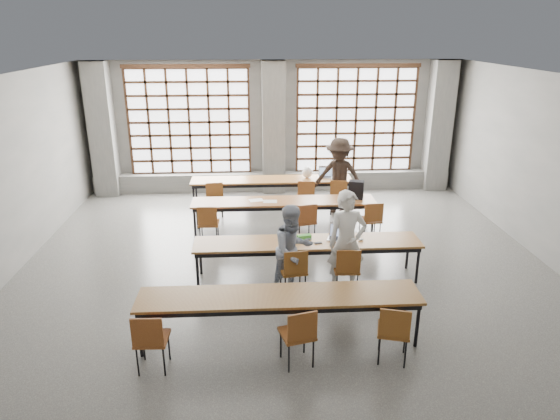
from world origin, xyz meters
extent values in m
plane|color=#4E4E4B|center=(0.00, 0.00, 0.00)|extent=(11.00, 11.00, 0.00)
plane|color=silver|center=(0.00, 0.00, 3.50)|extent=(11.00, 11.00, 0.00)
plane|color=#61615F|center=(0.00, 5.50, 1.75)|extent=(10.00, 0.00, 10.00)
cube|color=#5D5D5A|center=(-4.50, 5.22, 1.75)|extent=(0.60, 0.55, 3.50)
cube|color=#5D5D5A|center=(0.00, 5.22, 1.75)|extent=(0.60, 0.55, 3.50)
cube|color=#5D5D5A|center=(4.50, 5.22, 1.75)|extent=(0.60, 0.55, 3.50)
cube|color=white|center=(-2.25, 5.48, 1.90)|extent=(3.20, 0.02, 2.80)
cube|color=black|center=(-2.25, 5.40, 1.90)|extent=(3.20, 0.05, 2.80)
cube|color=black|center=(-2.25, 5.40, 0.45)|extent=(3.32, 0.07, 0.10)
cube|color=black|center=(-2.25, 5.40, 3.35)|extent=(3.32, 0.07, 0.10)
cube|color=white|center=(2.25, 5.48, 1.90)|extent=(3.20, 0.02, 2.80)
cube|color=black|center=(2.25, 5.40, 1.90)|extent=(3.20, 0.05, 2.80)
cube|color=black|center=(2.25, 5.40, 0.45)|extent=(3.32, 0.07, 0.10)
cube|color=black|center=(2.25, 5.40, 3.35)|extent=(3.32, 0.07, 0.10)
cube|color=#5D5D5A|center=(0.00, 5.30, 0.25)|extent=(9.80, 0.35, 0.50)
cube|color=brown|center=(-0.11, 3.91, 0.71)|extent=(4.00, 0.70, 0.04)
cube|color=black|center=(-0.11, 3.91, 0.65)|extent=(3.90, 0.64, 0.08)
cylinder|color=black|center=(-2.03, 3.62, 0.34)|extent=(0.05, 0.05, 0.69)
cylinder|color=black|center=(-2.03, 4.20, 0.34)|extent=(0.05, 0.05, 0.69)
cylinder|color=black|center=(1.81, 3.62, 0.34)|extent=(0.05, 0.05, 0.69)
cylinder|color=black|center=(1.81, 4.20, 0.34)|extent=(0.05, 0.05, 0.69)
cube|color=brown|center=(0.08, 2.24, 0.71)|extent=(4.00, 0.70, 0.04)
cube|color=black|center=(0.08, 2.24, 0.65)|extent=(3.90, 0.64, 0.08)
cylinder|color=black|center=(-1.84, 1.95, 0.34)|extent=(0.05, 0.05, 0.69)
cylinder|color=black|center=(-1.84, 2.53, 0.34)|extent=(0.05, 0.05, 0.69)
cylinder|color=black|center=(2.00, 1.95, 0.34)|extent=(0.05, 0.05, 0.69)
cylinder|color=black|center=(2.00, 2.53, 0.34)|extent=(0.05, 0.05, 0.69)
cube|color=brown|center=(0.35, -0.01, 0.71)|extent=(4.00, 0.70, 0.04)
cube|color=black|center=(0.35, -0.01, 0.65)|extent=(3.90, 0.64, 0.08)
cylinder|color=black|center=(-1.57, -0.30, 0.34)|extent=(0.05, 0.05, 0.69)
cylinder|color=black|center=(-1.57, 0.28, 0.34)|extent=(0.05, 0.05, 0.69)
cylinder|color=black|center=(2.27, -0.30, 0.34)|extent=(0.05, 0.05, 0.69)
cylinder|color=black|center=(2.27, 0.28, 0.34)|extent=(0.05, 0.05, 0.69)
cube|color=brown|center=(-0.26, -1.85, 0.71)|extent=(4.00, 0.70, 0.04)
cube|color=black|center=(-0.26, -1.85, 0.65)|extent=(3.90, 0.64, 0.08)
cylinder|color=black|center=(-2.18, -2.14, 0.34)|extent=(0.05, 0.05, 0.69)
cylinder|color=black|center=(-2.18, -1.56, 0.34)|extent=(0.05, 0.05, 0.69)
cylinder|color=black|center=(1.66, -2.14, 0.34)|extent=(0.05, 0.05, 0.69)
cylinder|color=black|center=(1.66, -1.56, 0.34)|extent=(0.05, 0.05, 0.69)
cube|color=maroon|center=(-1.51, 3.36, 0.45)|extent=(0.47, 0.47, 0.04)
cube|color=maroon|center=(-1.49, 3.16, 0.68)|extent=(0.40, 0.08, 0.40)
cylinder|color=black|center=(-1.51, 3.36, 0.23)|extent=(0.02, 0.02, 0.45)
cube|color=brown|center=(0.69, 3.36, 0.45)|extent=(0.45, 0.45, 0.04)
cube|color=brown|center=(0.67, 3.16, 0.68)|extent=(0.40, 0.06, 0.40)
cylinder|color=black|center=(0.69, 3.36, 0.23)|extent=(0.02, 0.02, 0.45)
cube|color=brown|center=(1.49, 3.36, 0.45)|extent=(0.50, 0.50, 0.04)
cube|color=brown|center=(1.45, 3.16, 0.68)|extent=(0.40, 0.11, 0.40)
cylinder|color=black|center=(1.49, 3.36, 0.23)|extent=(0.02, 0.02, 0.45)
cube|color=brown|center=(-1.52, 1.69, 0.45)|extent=(0.43, 0.43, 0.04)
cube|color=brown|center=(-1.53, 1.49, 0.68)|extent=(0.40, 0.04, 0.40)
cylinder|color=black|center=(-1.52, 1.69, 0.23)|extent=(0.02, 0.02, 0.45)
cube|color=brown|center=(0.48, 1.69, 0.45)|extent=(0.51, 0.51, 0.04)
cube|color=brown|center=(0.52, 1.49, 0.68)|extent=(0.40, 0.12, 0.40)
cylinder|color=black|center=(0.48, 1.69, 0.23)|extent=(0.02, 0.02, 0.45)
cube|color=brown|center=(1.88, 1.69, 0.45)|extent=(0.46, 0.46, 0.04)
cube|color=brown|center=(1.89, 1.49, 0.68)|extent=(0.40, 0.07, 0.40)
cylinder|color=black|center=(1.88, 1.69, 0.23)|extent=(0.02, 0.02, 0.45)
cube|color=brown|center=(0.05, -0.56, 0.45)|extent=(0.48, 0.48, 0.04)
cube|color=brown|center=(0.08, -0.75, 0.68)|extent=(0.40, 0.09, 0.40)
cylinder|color=black|center=(0.05, -0.56, 0.23)|extent=(0.02, 0.02, 0.45)
cube|color=brown|center=(0.95, -0.56, 0.45)|extent=(0.44, 0.44, 0.04)
cube|color=brown|center=(0.94, -0.76, 0.68)|extent=(0.40, 0.04, 0.40)
cylinder|color=black|center=(0.95, -0.56, 0.23)|extent=(0.02, 0.02, 0.45)
cube|color=brown|center=(-1.96, -2.40, 0.45)|extent=(0.43, 0.43, 0.04)
cube|color=brown|center=(-1.96, -2.60, 0.68)|extent=(0.40, 0.04, 0.40)
cylinder|color=black|center=(-1.96, -2.40, 0.23)|extent=(0.02, 0.02, 0.45)
cube|color=brown|center=(-0.06, -2.40, 0.45)|extent=(0.51, 0.51, 0.04)
cube|color=brown|center=(0.00, -2.60, 0.68)|extent=(0.39, 0.13, 0.40)
cylinder|color=black|center=(-0.06, -2.40, 0.23)|extent=(0.02, 0.02, 0.45)
cube|color=brown|center=(1.24, -2.40, 0.45)|extent=(0.52, 0.52, 0.04)
cube|color=brown|center=(1.19, -2.60, 0.68)|extent=(0.39, 0.13, 0.40)
cylinder|color=black|center=(1.24, -2.40, 0.23)|extent=(0.02, 0.02, 0.45)
imported|color=silver|center=(0.95, -0.51, 0.90)|extent=(0.71, 0.51, 1.81)
imported|color=navy|center=(0.05, -0.51, 0.79)|extent=(0.96, 0.89, 1.58)
imported|color=black|center=(1.49, 3.41, 0.92)|extent=(1.37, 1.12, 1.84)
cube|color=#B3B3B8|center=(0.90, 0.04, 0.74)|extent=(0.43, 0.36, 0.02)
cube|color=black|center=(0.89, 0.03, 0.75)|extent=(0.34, 0.27, 0.00)
cube|color=#B3B3B8|center=(0.94, 0.17, 0.86)|extent=(0.36, 0.18, 0.26)
cube|color=#91B2FB|center=(0.94, 0.16, 0.83)|extent=(0.31, 0.15, 0.21)
cube|color=#AEADB2|center=(1.24, 3.96, 0.74)|extent=(0.41, 0.34, 0.02)
cube|color=black|center=(1.23, 3.95, 0.75)|extent=(0.33, 0.25, 0.00)
cube|color=#AEADB2|center=(1.27, 4.09, 0.86)|extent=(0.37, 0.15, 0.26)
cube|color=#93C3FF|center=(1.27, 4.08, 0.83)|extent=(0.31, 0.12, 0.21)
ellipsoid|color=silver|center=(1.30, -0.03, 0.75)|extent=(0.12, 0.10, 0.04)
cube|color=green|center=(0.30, 0.07, 0.78)|extent=(0.26, 0.14, 0.09)
cube|color=black|center=(0.53, -0.11, 0.74)|extent=(0.14, 0.08, 0.01)
cube|color=white|center=(-0.52, 2.29, 0.73)|extent=(0.33, 0.27, 0.00)
cube|color=silver|center=(-0.22, 2.19, 0.73)|extent=(0.31, 0.23, 0.00)
cube|color=black|center=(1.68, 2.29, 0.93)|extent=(0.36, 0.28, 0.40)
ellipsoid|color=white|center=(0.79, 3.96, 0.87)|extent=(0.29, 0.25, 0.29)
cube|color=#B11523|center=(-1.96, -2.40, 0.50)|extent=(0.22, 0.16, 0.06)
camera|label=1|loc=(-0.61, -8.03, 4.26)|focal=32.00mm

